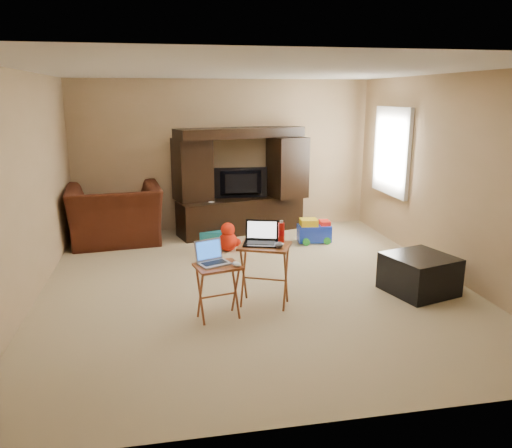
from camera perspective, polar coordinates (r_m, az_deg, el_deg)
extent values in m
plane|color=beige|center=(6.16, -0.35, -6.77)|extent=(5.50, 5.50, 0.00)
plane|color=silver|center=(5.75, -0.39, 17.14)|extent=(5.50, 5.50, 0.00)
plane|color=tan|center=(8.52, -3.72, 7.81)|extent=(5.00, 0.00, 5.00)
plane|color=tan|center=(3.23, 8.43, -3.34)|extent=(5.00, 0.00, 5.00)
plane|color=tan|center=(5.92, -24.96, 3.58)|extent=(0.00, 5.50, 5.50)
plane|color=tan|center=(6.73, 21.14, 5.11)|extent=(0.00, 5.50, 5.50)
plane|color=white|center=(8.05, 15.36, 8.02)|extent=(0.00, 1.20, 1.20)
cube|color=white|center=(8.05, 15.23, 8.02)|extent=(0.06, 1.14, 1.34)
cube|color=black|center=(8.26, -1.76, 4.94)|extent=(2.18, 1.10, 1.73)
imported|color=black|center=(8.22, -1.71, 4.64)|extent=(0.89, 0.17, 0.51)
imported|color=#4C1C10|center=(8.01, -15.80, 1.03)|extent=(1.51, 1.35, 0.90)
cube|color=black|center=(6.12, 18.15, -5.46)|extent=(0.85, 0.85, 0.44)
cube|color=#A05126|center=(5.15, -4.34, -7.74)|extent=(0.51, 0.44, 0.57)
cube|color=#9A4D25|center=(5.43, 0.99, -5.86)|extent=(0.65, 0.60, 0.69)
cube|color=#ADACB1|center=(5.04, -4.81, -3.35)|extent=(0.37, 0.35, 0.24)
cube|color=black|center=(5.30, 0.54, -1.11)|extent=(0.43, 0.38, 0.24)
ellipsoid|color=white|center=(5.00, -2.23, -4.61)|extent=(0.11, 0.14, 0.05)
ellipsoid|color=#38393C|center=(5.23, 2.67, -2.39)|extent=(0.13, 0.16, 0.06)
cylinder|color=red|center=(5.41, 2.91, -0.96)|extent=(0.07, 0.07, 0.21)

